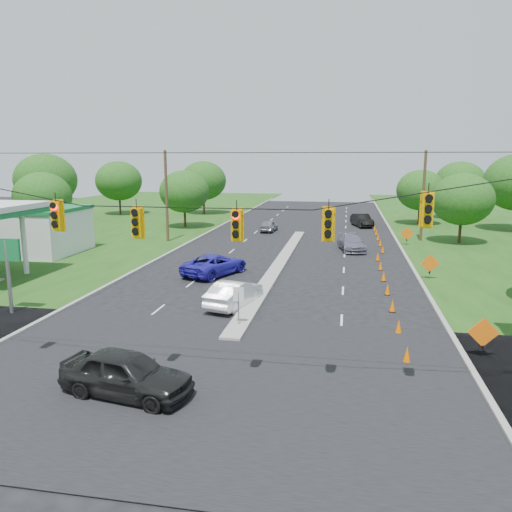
% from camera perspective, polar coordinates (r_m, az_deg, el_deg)
% --- Properties ---
extents(ground, '(160.00, 160.00, 0.00)m').
position_cam_1_polar(ground, '(19.53, -5.86, -13.85)').
color(ground, black).
rests_on(ground, ground).
extents(cross_street, '(160.00, 14.00, 0.02)m').
position_cam_1_polar(cross_street, '(19.53, -5.86, -13.85)').
color(cross_street, black).
rests_on(cross_street, ground).
extents(curb_left, '(0.25, 110.00, 0.16)m').
position_cam_1_polar(curb_left, '(50.04, -7.44, 1.56)').
color(curb_left, gray).
rests_on(curb_left, ground).
extents(curb_right, '(0.25, 110.00, 0.16)m').
position_cam_1_polar(curb_right, '(47.95, 16.22, 0.79)').
color(curb_right, gray).
rests_on(curb_right, ground).
extents(median, '(1.00, 34.00, 0.18)m').
position_cam_1_polar(median, '(39.18, 2.69, -1.02)').
color(median, gray).
rests_on(median, ground).
extents(median_sign, '(0.55, 0.06, 2.05)m').
position_cam_1_polar(median_sign, '(24.48, -2.01, -4.93)').
color(median_sign, gray).
rests_on(median_sign, ground).
extents(signal_span, '(25.60, 0.32, 9.00)m').
position_cam_1_polar(signal_span, '(17.09, -7.28, 0.05)').
color(signal_span, '#422D1C').
rests_on(signal_span, ground).
extents(utility_pole_far_left, '(0.28, 0.28, 9.00)m').
position_cam_1_polar(utility_pole_far_left, '(50.29, -10.19, 6.69)').
color(utility_pole_far_left, '#422D1C').
rests_on(utility_pole_far_left, ground).
extents(utility_pole_far_right, '(0.28, 0.28, 9.00)m').
position_cam_1_polar(utility_pole_far_right, '(52.64, 18.57, 6.48)').
color(utility_pole_far_right, '#422D1C').
rests_on(utility_pole_far_right, ground).
extents(gas_station, '(18.40, 19.70, 5.20)m').
position_cam_1_polar(gas_station, '(47.34, -27.12, 3.04)').
color(gas_station, white).
rests_on(gas_station, ground).
extents(cone_0, '(0.32, 0.32, 0.70)m').
position_cam_1_polar(cone_0, '(21.63, 16.87, -10.74)').
color(cone_0, '#F16500').
rests_on(cone_0, ground).
extents(cone_1, '(0.32, 0.32, 0.70)m').
position_cam_1_polar(cone_1, '(24.90, 15.99, -7.77)').
color(cone_1, '#F16500').
rests_on(cone_1, ground).
extents(cone_2, '(0.32, 0.32, 0.70)m').
position_cam_1_polar(cone_2, '(28.22, 15.32, -5.49)').
color(cone_2, '#F16500').
rests_on(cone_2, ground).
extents(cone_3, '(0.32, 0.32, 0.70)m').
position_cam_1_polar(cone_3, '(31.59, 14.80, -3.70)').
color(cone_3, '#F16500').
rests_on(cone_3, ground).
extents(cone_4, '(0.32, 0.32, 0.70)m').
position_cam_1_polar(cone_4, '(34.97, 14.39, -2.25)').
color(cone_4, '#F16500').
rests_on(cone_4, ground).
extents(cone_5, '(0.32, 0.32, 0.70)m').
position_cam_1_polar(cone_5, '(38.38, 14.04, -1.06)').
color(cone_5, '#F16500').
rests_on(cone_5, ground).
extents(cone_6, '(0.32, 0.32, 0.70)m').
position_cam_1_polar(cone_6, '(41.81, 13.75, -0.07)').
color(cone_6, '#F16500').
rests_on(cone_6, ground).
extents(cone_7, '(0.32, 0.32, 0.70)m').
position_cam_1_polar(cone_7, '(45.28, 14.27, 0.75)').
color(cone_7, '#F16500').
rests_on(cone_7, ground).
extents(cone_8, '(0.32, 0.32, 0.70)m').
position_cam_1_polar(cone_8, '(48.72, 14.01, 1.48)').
color(cone_8, '#F16500').
rests_on(cone_8, ground).
extents(cone_9, '(0.32, 0.32, 0.70)m').
position_cam_1_polar(cone_9, '(52.17, 13.78, 2.11)').
color(cone_9, '#F16500').
rests_on(cone_9, ground).
extents(cone_10, '(0.32, 0.32, 0.70)m').
position_cam_1_polar(cone_10, '(55.63, 13.58, 2.66)').
color(cone_10, '#F16500').
rests_on(cone_10, ground).
extents(cone_11, '(0.32, 0.32, 0.70)m').
position_cam_1_polar(cone_11, '(59.09, 13.40, 3.15)').
color(cone_11, '#F16500').
rests_on(cone_11, ground).
extents(cone_12, '(0.32, 0.32, 0.70)m').
position_cam_1_polar(cone_12, '(62.56, 13.24, 3.58)').
color(cone_12, '#F16500').
rests_on(cone_12, ground).
extents(cone_13, '(0.32, 0.32, 0.70)m').
position_cam_1_polar(cone_13, '(66.03, 13.10, 3.97)').
color(cone_13, '#F16500').
rests_on(cone_13, ground).
extents(work_sign_0, '(1.27, 0.58, 1.37)m').
position_cam_1_polar(work_sign_0, '(22.88, 24.54, -8.09)').
color(work_sign_0, black).
rests_on(work_sign_0, ground).
extents(work_sign_1, '(1.27, 0.58, 1.37)m').
position_cam_1_polar(work_sign_1, '(36.15, 19.26, -0.90)').
color(work_sign_1, black).
rests_on(work_sign_1, ground).
extents(work_sign_2, '(1.27, 0.58, 1.37)m').
position_cam_1_polar(work_sign_2, '(49.82, 16.86, 2.40)').
color(work_sign_2, black).
rests_on(work_sign_2, ground).
extents(tree_2, '(5.88, 5.88, 6.86)m').
position_cam_1_polar(tree_2, '(56.45, -23.22, 6.27)').
color(tree_2, black).
rests_on(tree_2, ground).
extents(tree_3, '(7.56, 7.56, 8.82)m').
position_cam_1_polar(tree_3, '(68.02, -22.91, 8.02)').
color(tree_3, black).
rests_on(tree_3, ground).
extents(tree_4, '(6.72, 6.72, 7.84)m').
position_cam_1_polar(tree_4, '(76.56, -15.41, 8.27)').
color(tree_4, black).
rests_on(tree_4, ground).
extents(tree_5, '(5.88, 5.88, 6.86)m').
position_cam_1_polar(tree_5, '(60.21, -8.20, 7.30)').
color(tree_5, black).
rests_on(tree_5, ground).
extents(tree_6, '(6.72, 6.72, 7.84)m').
position_cam_1_polar(tree_6, '(75.07, -6.02, 8.56)').
color(tree_6, black).
rests_on(tree_6, ground).
extents(tree_9, '(5.88, 5.88, 6.86)m').
position_cam_1_polar(tree_9, '(52.28, 22.52, 6.01)').
color(tree_9, black).
rests_on(tree_9, ground).
extents(tree_11, '(6.72, 6.72, 7.84)m').
position_cam_1_polar(tree_11, '(73.58, 22.26, 7.75)').
color(tree_11, black).
rests_on(tree_11, ground).
extents(tree_12, '(5.88, 5.88, 6.86)m').
position_cam_1_polar(tree_12, '(65.70, 18.29, 7.16)').
color(tree_12, black).
rests_on(tree_12, ground).
extents(black_sedan, '(5.06, 2.74, 1.63)m').
position_cam_1_polar(black_sedan, '(18.49, -14.60, -12.89)').
color(black_sedan, black).
rests_on(black_sedan, ground).
extents(white_sedan, '(2.66, 4.75, 1.48)m').
position_cam_1_polar(white_sedan, '(28.18, -2.50, -4.30)').
color(white_sedan, white).
rests_on(white_sedan, ground).
extents(blue_pickup, '(4.44, 5.98, 1.51)m').
position_cam_1_polar(blue_pickup, '(35.81, -4.71, -0.96)').
color(blue_pickup, '#2920B0').
rests_on(blue_pickup, ground).
extents(silver_car_far, '(2.85, 5.21, 1.43)m').
position_cam_1_polar(silver_car_far, '(45.90, 10.85, 1.50)').
color(silver_car_far, slate).
rests_on(silver_car_far, ground).
extents(silver_car_oncoming, '(1.74, 3.90, 1.30)m').
position_cam_1_polar(silver_car_oncoming, '(56.94, 1.49, 3.46)').
color(silver_car_oncoming, slate).
rests_on(silver_car_oncoming, ground).
extents(dark_car_receding, '(2.93, 5.04, 1.57)m').
position_cam_1_polar(dark_car_receding, '(62.45, 12.00, 4.03)').
color(dark_car_receding, black).
rests_on(dark_car_receding, ground).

